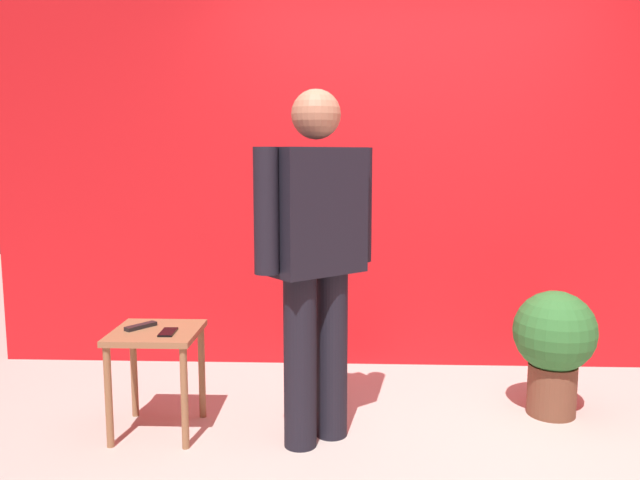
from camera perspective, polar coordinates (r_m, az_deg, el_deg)
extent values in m
plane|color=#B7B2A8|center=(3.09, 10.68, -19.68)|extent=(12.00, 12.00, 0.00)
cube|color=red|center=(4.23, 8.20, 7.70)|extent=(5.55, 0.12, 2.83)
cylinder|color=black|center=(3.09, -1.81, -10.95)|extent=(0.22, 0.22, 0.85)
cylinder|color=black|center=(3.20, 1.06, -10.27)|extent=(0.22, 0.22, 0.85)
cube|color=black|center=(3.00, -0.36, 2.64)|extent=(0.50, 0.47, 0.60)
cube|color=silver|center=(3.09, -1.70, 3.35)|extent=(0.11, 0.09, 0.50)
cube|color=silver|center=(3.10, -1.78, 3.02)|extent=(0.04, 0.04, 0.46)
cylinder|color=black|center=(2.84, -4.88, 2.62)|extent=(0.16, 0.16, 0.57)
cylinder|color=black|center=(3.17, 3.68, 3.17)|extent=(0.16, 0.16, 0.57)
sphere|color=#A87A5B|center=(2.99, -0.37, 11.29)|extent=(0.23, 0.23, 0.23)
cube|color=olive|center=(3.32, -14.60, -8.11)|extent=(0.43, 0.43, 0.03)
cylinder|color=olive|center=(3.30, -18.55, -13.30)|extent=(0.04, 0.04, 0.51)
cylinder|color=olive|center=(3.19, -12.14, -13.79)|extent=(0.04, 0.04, 0.51)
cylinder|color=olive|center=(3.63, -16.45, -11.27)|extent=(0.04, 0.04, 0.51)
cylinder|color=olive|center=(3.53, -10.62, -11.63)|extent=(0.04, 0.04, 0.51)
cube|color=black|center=(3.25, -13.57, -8.09)|extent=(0.08, 0.15, 0.01)
cube|color=black|center=(3.37, -15.88, -7.50)|extent=(0.14, 0.16, 0.02)
cylinder|color=brown|center=(3.76, 20.19, -12.55)|extent=(0.26, 0.26, 0.28)
sphere|color=#2D7233|center=(3.67, 20.43, -7.74)|extent=(0.44, 0.44, 0.44)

